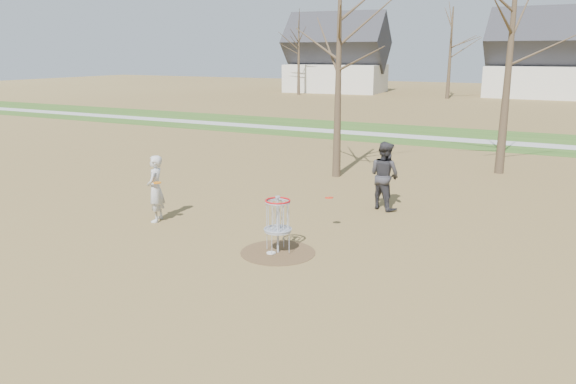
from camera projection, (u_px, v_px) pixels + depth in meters
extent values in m
plane|color=brown|center=(278.00, 253.00, 13.39)|extent=(160.00, 160.00, 0.00)
cube|color=#2D5119|center=(454.00, 137.00, 31.51)|extent=(160.00, 8.00, 0.01)
cube|color=#9E9E99|center=(450.00, 139.00, 30.64)|extent=(160.00, 1.50, 0.01)
cylinder|color=#47331E|center=(278.00, 252.00, 13.38)|extent=(1.80, 1.80, 0.01)
imported|color=#BBBBBB|center=(155.00, 189.00, 15.65)|extent=(0.67, 0.80, 1.88)
imported|color=#313035|center=(384.00, 176.00, 16.89)|extent=(1.24, 1.12, 2.07)
cylinder|color=silver|center=(271.00, 253.00, 13.31)|extent=(0.22, 0.22, 0.02)
cylinder|color=red|center=(329.00, 198.00, 14.81)|extent=(0.22, 0.22, 0.06)
cylinder|color=orange|center=(157.00, 183.00, 15.27)|extent=(0.22, 0.22, 0.02)
cylinder|color=#9EA3AD|center=(278.00, 226.00, 13.22)|extent=(0.05, 0.05, 1.35)
cylinder|color=#9EA3AD|center=(278.00, 231.00, 13.25)|extent=(0.64, 0.64, 0.04)
torus|color=#9EA3AD|center=(278.00, 202.00, 13.08)|extent=(0.60, 0.60, 0.04)
torus|color=red|center=(278.00, 201.00, 13.07)|extent=(0.60, 0.60, 0.04)
cone|color=#382B1E|center=(338.00, 77.00, 20.70)|extent=(0.32, 0.32, 7.50)
cone|color=#382B1E|center=(509.00, 63.00, 21.16)|extent=(0.36, 0.36, 8.50)
cone|color=#382B1E|center=(299.00, 58.00, 61.86)|extent=(0.36, 0.36, 8.00)
cone|color=#382B1E|center=(450.00, 53.00, 56.38)|extent=(0.40, 0.40, 9.00)
cube|color=silver|center=(336.00, 78.00, 66.74)|extent=(11.46, 7.75, 3.20)
pyramid|color=#2D2D33|center=(336.00, 49.00, 65.92)|extent=(12.01, 7.79, 3.55)
cube|color=silver|center=(538.00, 82.00, 58.72)|extent=(10.24, 7.34, 3.20)
pyramid|color=#2D2D33|center=(541.00, 49.00, 57.90)|extent=(10.74, 7.36, 3.55)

